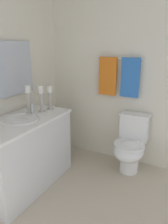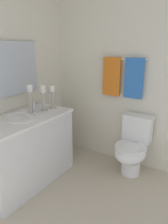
{
  "view_description": "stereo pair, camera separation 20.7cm",
  "coord_description": "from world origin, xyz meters",
  "views": [
    {
      "loc": [
        0.71,
        -1.54,
        1.59
      ],
      "look_at": [
        -0.34,
        0.5,
        0.87
      ],
      "focal_mm": 33.8,
      "sensor_mm": 36.0,
      "label": 1
    },
    {
      "loc": [
        0.89,
        -1.44,
        1.59
      ],
      "look_at": [
        -0.34,
        0.5,
        0.87
      ],
      "focal_mm": 33.8,
      "sensor_mm": 36.0,
      "label": 2
    }
  ],
  "objects": [
    {
      "name": "floor",
      "position": [
        0.0,
        0.0,
        -0.01
      ],
      "size": [
        2.45,
        2.42,
        0.02
      ],
      "primitive_type": "cube",
      "color": "beige",
      "rests_on": "ground"
    },
    {
      "name": "candle_holder_mid",
      "position": [
        -0.95,
        0.27,
        1.0
      ],
      "size": [
        0.09,
        0.09,
        0.34
      ],
      "color": "#B7B2A5",
      "rests_on": "vanity_cabinet"
    },
    {
      "name": "candle_holder_tall",
      "position": [
        -0.85,
        0.55,
        0.98
      ],
      "size": [
        0.09,
        0.09,
        0.3
      ],
      "color": "#B7B2A5",
      "rests_on": "vanity_cabinet"
    },
    {
      "name": "wall_back",
      "position": [
        0.0,
        1.21,
        1.23
      ],
      "size": [
        2.45,
        0.04,
        2.45
      ],
      "primitive_type": "cube",
      "color": "silver",
      "rests_on": "ground"
    },
    {
      "name": "sink_basin",
      "position": [
        -0.9,
        0.08,
        0.79
      ],
      "size": [
        0.4,
        0.4,
        0.24
      ],
      "color": "white",
      "rests_on": "vanity_cabinet"
    },
    {
      "name": "toilet",
      "position": [
        0.11,
        0.93,
        0.37
      ],
      "size": [
        0.39,
        0.54,
        0.75
      ],
      "color": "white",
      "rests_on": "ground"
    },
    {
      "name": "towel_near_vanity",
      "position": [
        -0.31,
        1.13,
        1.2
      ],
      "size": [
        0.24,
        0.03,
        0.51
      ],
      "primitive_type": "cube",
      "color": "orange",
      "rests_on": "towel_bar"
    },
    {
      "name": "candle_holder_short",
      "position": [
        -0.88,
        0.42,
        0.99
      ],
      "size": [
        0.09,
        0.09,
        0.32
      ],
      "color": "#B7B2A5",
      "rests_on": "vanity_cabinet"
    },
    {
      "name": "towel_center",
      "position": [
        -0.01,
        1.13,
        1.2
      ],
      "size": [
        0.24,
        0.03,
        0.51
      ],
      "primitive_type": "cube",
      "color": "blue",
      "rests_on": "towel_bar"
    },
    {
      "name": "towel_bar",
      "position": [
        -0.16,
        1.15,
        1.43
      ],
      "size": [
        0.62,
        0.02,
        0.02
      ],
      "primitive_type": "cylinder",
      "rotation": [
        0.0,
        1.57,
        0.0
      ],
      "color": "silver"
    },
    {
      "name": "vanity_cabinet",
      "position": [
        -0.9,
        0.08,
        0.41
      ],
      "size": [
        0.58,
        1.18,
        0.82
      ],
      "color": "silver",
      "rests_on": "ground"
    },
    {
      "name": "mirror",
      "position": [
        -1.18,
        0.08,
        1.34
      ],
      "size": [
        0.02,
        1.07,
        0.63
      ],
      "primitive_type": "cube",
      "color": "silver"
    }
  ]
}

